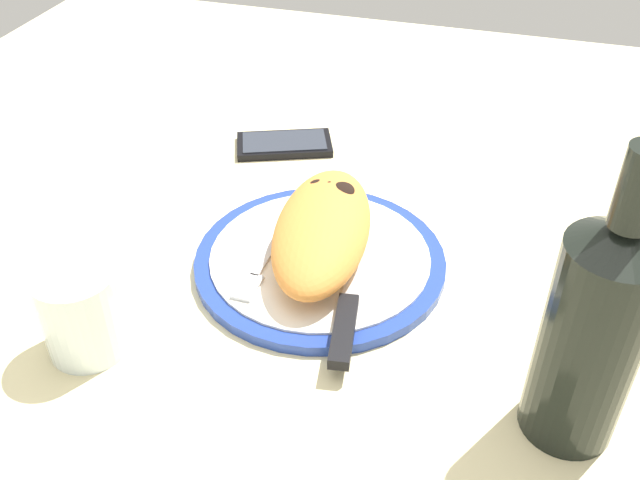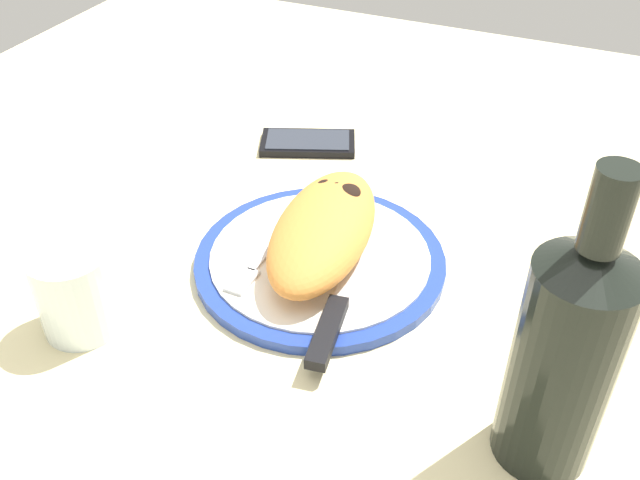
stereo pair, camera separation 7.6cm
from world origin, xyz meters
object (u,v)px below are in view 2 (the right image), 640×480
object	(u,v)px
calzone	(326,230)
smartphone	(308,143)
fork	(261,258)
wine_bottle	(565,354)
water_glass	(77,296)
knife	(337,308)
plate	(320,260)

from	to	relation	value
calzone	smartphone	bearing A→B (deg)	-150.88
fork	wine_bottle	bearing A→B (deg)	70.70
fork	water_glass	xyz separation A→B (cm)	(14.70, -12.26, 2.20)
calzone	water_glass	size ratio (longest dim) A/B	2.63
smartphone	water_glass	bearing A→B (deg)	-7.71
fork	smartphone	xyz separation A→B (cm)	(-26.59, -6.67, -1.16)
calzone	water_glass	xyz separation A→B (cm)	(18.99, -18.01, -0.39)
fork	smartphone	size ratio (longest dim) A/B	1.06
calzone	wine_bottle	distance (cm)	30.98
fork	smartphone	world-z (taller)	fork
calzone	wine_bottle	world-z (taller)	wine_bottle
smartphone	wine_bottle	world-z (taller)	wine_bottle
knife	fork	bearing A→B (deg)	-111.99
fork	knife	bearing A→B (deg)	68.01
calzone	smartphone	distance (cm)	25.80
fork	knife	size ratio (longest dim) A/B	0.65
water_glass	wine_bottle	size ratio (longest dim) A/B	0.33
smartphone	wine_bottle	size ratio (longest dim) A/B	0.53
calzone	water_glass	bearing A→B (deg)	-43.47
smartphone	wine_bottle	distance (cm)	54.86
fork	wine_bottle	world-z (taller)	wine_bottle
calzone	wine_bottle	xyz separation A→B (cm)	(15.41, 25.99, 6.82)
fork	calzone	bearing A→B (deg)	126.77
knife	smartphone	bearing A→B (deg)	-150.77
calzone	fork	world-z (taller)	calzone
plate	smartphone	xyz separation A→B (cm)	(-23.23, -12.11, -0.17)
water_glass	wine_bottle	xyz separation A→B (cm)	(-3.58, 44.00, 7.21)
knife	plate	bearing A→B (deg)	-145.95
water_glass	wine_bottle	world-z (taller)	wine_bottle
plate	smartphone	distance (cm)	26.19
plate	calzone	world-z (taller)	calzone
fork	knife	xyz separation A→B (cm)	(4.28, 10.61, 0.28)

